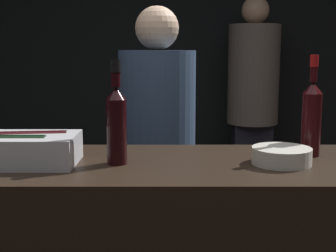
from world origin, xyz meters
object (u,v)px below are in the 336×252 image
at_px(red_wine_bottle_tall, 311,115).
at_px(person_blond_tee, 157,155).
at_px(person_in_hoodie, 252,102).
at_px(red_wine_bottle_black_foil, 116,121).
at_px(bowl_white, 281,155).
at_px(ice_bin_with_bottles, 20,148).

height_order(red_wine_bottle_tall, person_blond_tee, person_blond_tee).
bearing_deg(person_in_hoodie, red_wine_bottle_black_foil, -161.41).
height_order(bowl_white, red_wine_bottle_tall, red_wine_bottle_tall).
relative_size(ice_bin_with_bottles, person_in_hoodie, 0.20).
bearing_deg(red_wine_bottle_black_foil, person_blond_tee, 80.93).
bearing_deg(person_blond_tee, bowl_white, -29.41).
xyz_separation_m(bowl_white, red_wine_bottle_black_foil, (-0.55, 0.00, 0.12)).
relative_size(ice_bin_with_bottles, bowl_white, 1.85).
xyz_separation_m(ice_bin_with_bottles, red_wine_bottle_tall, (1.01, 0.13, 0.09)).
xyz_separation_m(red_wine_bottle_tall, person_in_hoodie, (0.15, 1.99, -0.18)).
bearing_deg(bowl_white, ice_bin_with_bottles, -179.86).
relative_size(person_in_hoodie, person_blond_tee, 1.12).
height_order(ice_bin_with_bottles, bowl_white, ice_bin_with_bottles).
relative_size(red_wine_bottle_tall, person_in_hoodie, 0.20).
bearing_deg(red_wine_bottle_tall, ice_bin_with_bottles, -172.94).
distance_m(red_wine_bottle_black_foil, person_blond_tee, 0.81).
xyz_separation_m(ice_bin_with_bottles, person_in_hoodie, (1.16, 2.11, -0.08)).
relative_size(bowl_white, person_in_hoodie, 0.11).
bearing_deg(bowl_white, red_wine_bottle_tall, 42.85).
distance_m(red_wine_bottle_black_foil, person_in_hoodie, 2.28).
xyz_separation_m(ice_bin_with_bottles, person_blond_tee, (0.44, 0.75, -0.20)).
height_order(red_wine_bottle_black_foil, person_in_hoodie, person_in_hoodie).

